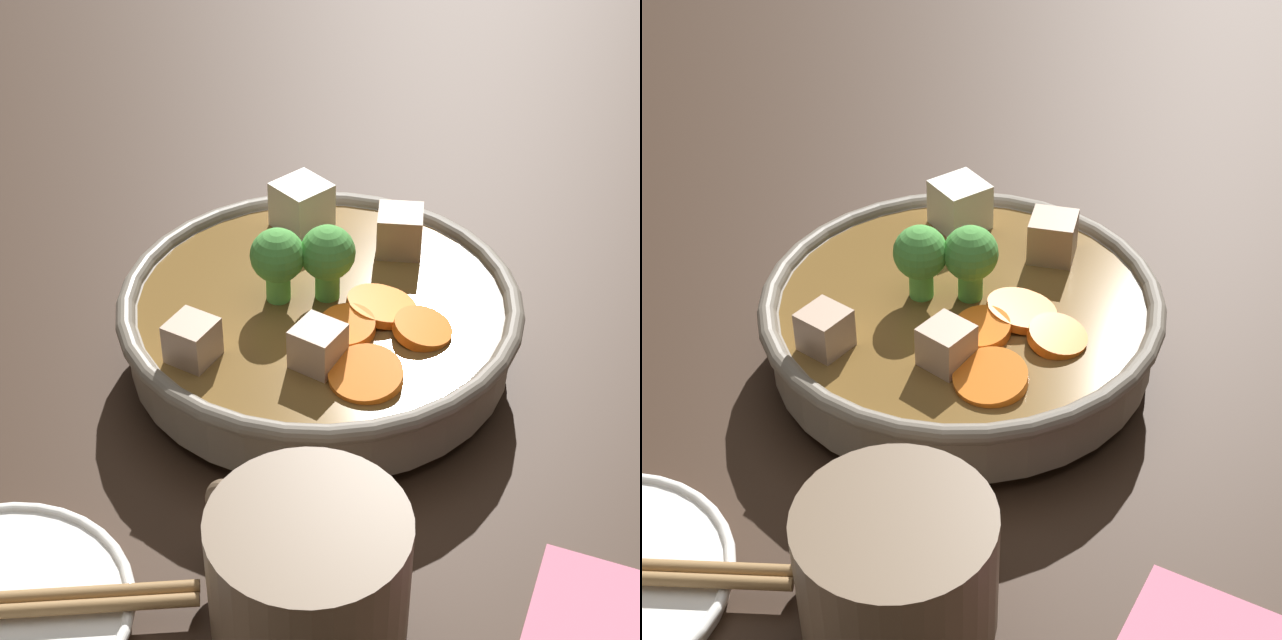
# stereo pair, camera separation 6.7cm
# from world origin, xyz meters

# --- Properties ---
(ground_plane) EXTENTS (3.00, 3.00, 0.00)m
(ground_plane) POSITION_xyz_m (0.00, 0.00, 0.00)
(ground_plane) COLOR black
(stirfry_bowl) EXTENTS (0.25, 0.25, 0.10)m
(stirfry_bowl) POSITION_xyz_m (0.00, -0.00, 0.04)
(stirfry_bowl) COLOR slate
(stirfry_bowl) RESTS_ON ground_plane
(dark_mug) EXTENTS (0.12, 0.10, 0.07)m
(dark_mug) POSITION_xyz_m (-0.13, 0.15, 0.04)
(dark_mug) COLOR brown
(dark_mug) RESTS_ON ground_plane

